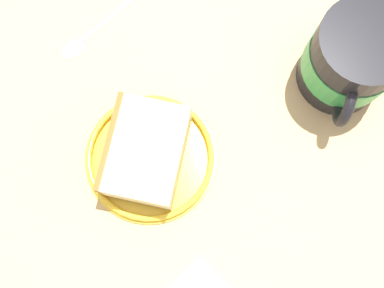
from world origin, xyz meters
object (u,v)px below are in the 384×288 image
at_px(small_plate, 150,157).
at_px(teaspoon, 89,35).
at_px(tea_mug, 351,60).
at_px(cake_slice, 146,152).

relative_size(small_plate, teaspoon, 1.05).
xyz_separation_m(small_plate, tea_mug, (0.22, -0.07, 0.04)).
distance_m(cake_slice, teaspoon, 0.16).
bearing_deg(tea_mug, cake_slice, 161.62).
height_order(small_plate, tea_mug, tea_mug).
distance_m(small_plate, teaspoon, 0.16).
distance_m(cake_slice, tea_mug, 0.23).
xyz_separation_m(cake_slice, teaspoon, (0.04, 0.15, -0.03)).
bearing_deg(small_plate, teaspoon, 75.11).
relative_size(small_plate, tea_mug, 1.30).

